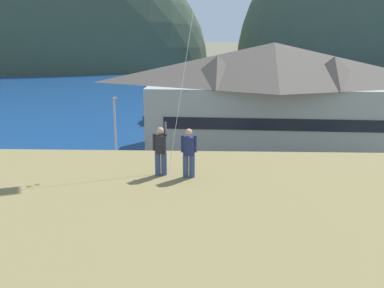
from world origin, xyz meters
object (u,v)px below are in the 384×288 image
object	(u,v)px
wharf_dock	(179,121)
parked_car_back_row_right	(381,199)
harbor_lodge	(272,95)
parked_car_mid_row_center	(56,240)
parked_car_front_row_silver	(243,235)
person_companion	(189,151)
parked_car_back_row_left	(143,225)
parked_car_mid_row_far	(370,234)
person_kite_flyer	(161,149)
parked_car_front_row_red	(62,190)
moored_boat_outer_mooring	(207,114)
parking_light_pole	(116,137)
moored_boat_wharfside	(154,115)
parked_car_mid_row_near	(278,193)

from	to	relation	value
wharf_dock	parked_car_back_row_right	size ratio (longest dim) A/B	3.38
harbor_lodge	parked_car_mid_row_center	size ratio (longest dim) A/B	6.15
wharf_dock	parked_car_front_row_silver	distance (m)	34.43
person_companion	parked_car_front_row_silver	bearing A→B (deg)	72.10
parked_car_back_row_left	parked_car_mid_row_center	size ratio (longest dim) A/B	1.00
wharf_dock	parked_car_front_row_silver	xyz separation A→B (m)	(5.78, -33.93, 0.71)
wharf_dock	parked_car_mid_row_far	distance (m)	35.93
parked_car_back_row_left	parked_car_mid_row_center	bearing A→B (deg)	-155.43
harbor_lodge	parked_car_back_row_right	xyz separation A→B (m)	(5.45, -15.47, -4.68)
parked_car_back_row_right	person_companion	distance (m)	20.09
parked_car_mid_row_far	person_kite_flyer	xyz separation A→B (m)	(-10.87, -8.58, 7.26)
wharf_dock	parked_car_front_row_red	size ratio (longest dim) A/B	3.33
moored_boat_outer_mooring	parked_car_front_row_silver	distance (m)	37.14
parked_car_back_row_left	parked_car_mid_row_far	bearing A→B (deg)	-2.96
moored_boat_outer_mooring	parked_car_back_row_right	xyz separation A→B (m)	(11.95, -31.38, 0.34)
parked_car_back_row_left	parking_light_pole	distance (m)	10.12
parked_car_back_row_left	parked_car_back_row_right	bearing A→B (deg)	16.48
parked_car_back_row_left	wharf_dock	bearing A→B (deg)	89.89
parked_car_back_row_left	harbor_lodge	bearing A→B (deg)	63.32
parked_car_front_row_red	person_kite_flyer	world-z (taller)	person_kite_flyer
harbor_lodge	parked_car_front_row_silver	world-z (taller)	harbor_lodge
person_companion	parked_car_back_row_left	bearing A→B (deg)	108.36
parked_car_front_row_red	parking_light_pole	xyz separation A→B (m)	(3.30, 3.42, 3.10)
wharf_dock	person_kite_flyer	bearing A→B (deg)	-87.18
moored_boat_outer_mooring	parked_car_back_row_right	world-z (taller)	moored_boat_outer_mooring
harbor_lodge	parked_car_back_row_left	world-z (taller)	harbor_lodge
parked_car_back_row_right	parking_light_pole	xyz separation A→B (m)	(-18.82, 4.46, 3.10)
parked_car_back_row_left	moored_boat_wharfside	bearing A→B (deg)	95.58
parked_car_front_row_red	moored_boat_outer_mooring	bearing A→B (deg)	71.46
parked_car_front_row_silver	parked_car_mid_row_center	xyz separation A→B (m)	(-10.35, -0.97, 0.00)
parking_light_pole	moored_boat_outer_mooring	bearing A→B (deg)	75.68
parked_car_mid_row_center	parked_car_mid_row_far	world-z (taller)	same
person_companion	parked_car_front_row_red	bearing A→B (deg)	122.80
wharf_dock	moored_boat_outer_mooring	xyz separation A→B (m)	(3.53, 3.14, 0.37)
wharf_dock	parked_car_front_row_silver	bearing A→B (deg)	-80.33
moored_boat_wharfside	parked_car_mid_row_near	xyz separation A→B (m)	(12.17, -29.21, 0.34)
harbor_lodge	parking_light_pole	xyz separation A→B (m)	(-13.37, -11.02, -1.58)
wharf_dock	moored_boat_outer_mooring	world-z (taller)	moored_boat_outer_mooring
parked_car_back_row_right	parked_car_front_row_red	xyz separation A→B (m)	(-22.12, 1.04, 0.00)
moored_boat_wharfside	parked_car_back_row_right	distance (m)	35.57
moored_boat_wharfside	person_kite_flyer	distance (m)	44.96
harbor_lodge	parked_car_front_row_silver	size ratio (longest dim) A/B	6.06
parked_car_mid_row_center	person_kite_flyer	xyz separation A→B (m)	(6.64, -7.20, 7.26)
parked_car_mid_row_near	person_companion	world-z (taller)	person_companion
parked_car_mid_row_near	parked_car_mid_row_far	world-z (taller)	same
moored_boat_outer_mooring	parking_light_pole	bearing A→B (deg)	-104.32
parked_car_mid_row_far	parked_car_back_row_right	bearing A→B (deg)	64.41
moored_boat_wharfside	parked_car_front_row_silver	xyz separation A→B (m)	(9.24, -35.80, 0.34)
moored_boat_outer_mooring	parked_car_front_row_red	bearing A→B (deg)	-108.54
person_kite_flyer	person_companion	world-z (taller)	person_kite_flyer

